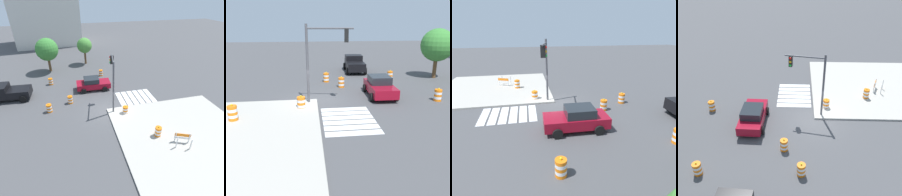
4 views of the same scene
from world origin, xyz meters
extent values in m
plane|color=#474749|center=(0.00, 0.00, 0.00)|extent=(120.00, 120.00, 0.00)
cube|color=#ADA89E|center=(6.00, -6.00, 0.07)|extent=(12.00, 12.00, 0.15)
cube|color=silver|center=(2.12, 1.80, 0.01)|extent=(0.60, 3.20, 0.02)
cube|color=silver|center=(2.88, 1.80, 0.01)|extent=(0.60, 3.20, 0.02)
cube|color=silver|center=(3.62, 1.80, 0.01)|extent=(0.60, 3.20, 0.02)
cube|color=silver|center=(4.38, 1.80, 0.01)|extent=(0.60, 3.20, 0.02)
cube|color=silver|center=(5.12, 1.80, 0.01)|extent=(0.60, 3.20, 0.02)
cube|color=silver|center=(5.88, 1.80, 0.01)|extent=(0.60, 3.20, 0.02)
cube|color=maroon|center=(-0.63, 5.12, 0.68)|extent=(4.35, 1.97, 0.70)
cube|color=#1E2328|center=(-0.88, 5.12, 1.33)|extent=(1.95, 1.66, 0.60)
cylinder|color=black|center=(0.75, 6.03, 0.33)|extent=(0.67, 0.26, 0.66)
cylinder|color=black|center=(0.69, 4.13, 0.33)|extent=(0.67, 0.26, 0.66)
cylinder|color=black|center=(-1.95, 6.11, 0.33)|extent=(0.67, 0.26, 0.66)
cylinder|color=black|center=(-2.01, 4.21, 0.33)|extent=(0.67, 0.26, 0.66)
cube|color=black|center=(-9.49, 4.89, 0.87)|extent=(2.61, 2.14, 0.90)
cube|color=black|center=(-11.59, 5.01, 1.17)|extent=(2.01, 2.11, 1.50)
cylinder|color=black|center=(-9.05, 3.84, 0.42)|extent=(0.86, 0.35, 0.84)
cylinder|color=black|center=(-8.93, 5.88, 0.42)|extent=(0.86, 0.35, 0.84)
cylinder|color=orange|center=(1.76, -1.12, 0.09)|extent=(0.56, 0.56, 0.18)
cylinder|color=white|center=(1.76, -1.12, 0.27)|extent=(0.56, 0.56, 0.18)
cylinder|color=orange|center=(1.76, -1.12, 0.45)|extent=(0.56, 0.56, 0.18)
cylinder|color=white|center=(1.76, -1.12, 0.63)|extent=(0.56, 0.56, 0.18)
cylinder|color=orange|center=(1.76, -1.12, 0.81)|extent=(0.56, 0.56, 0.18)
sphere|color=yellow|center=(1.76, -1.12, 0.96)|extent=(0.12, 0.12, 0.12)
cylinder|color=orange|center=(-3.75, 2.41, 0.09)|extent=(0.56, 0.56, 0.18)
cylinder|color=white|center=(-3.75, 2.41, 0.27)|extent=(0.56, 0.56, 0.18)
cylinder|color=orange|center=(-3.75, 2.41, 0.45)|extent=(0.56, 0.56, 0.18)
cylinder|color=white|center=(-3.75, 2.41, 0.63)|extent=(0.56, 0.56, 0.18)
cylinder|color=orange|center=(-3.75, 2.41, 0.81)|extent=(0.56, 0.56, 0.18)
sphere|color=yellow|center=(-3.75, 2.41, 0.96)|extent=(0.12, 0.12, 0.12)
cylinder|color=orange|center=(1.12, 9.15, 0.09)|extent=(0.56, 0.56, 0.18)
cylinder|color=white|center=(1.12, 9.15, 0.27)|extent=(0.56, 0.56, 0.18)
cylinder|color=orange|center=(1.12, 9.15, 0.45)|extent=(0.56, 0.56, 0.18)
cylinder|color=white|center=(1.12, 9.15, 0.63)|extent=(0.56, 0.56, 0.18)
cylinder|color=orange|center=(1.12, 9.15, 0.81)|extent=(0.56, 0.56, 0.18)
sphere|color=yellow|center=(1.12, 9.15, 0.96)|extent=(0.12, 0.12, 0.12)
cylinder|color=orange|center=(-6.15, 7.87, 0.09)|extent=(0.56, 0.56, 0.18)
cylinder|color=white|center=(-6.15, 7.87, 0.27)|extent=(0.56, 0.56, 0.18)
cylinder|color=orange|center=(-6.15, 7.87, 0.45)|extent=(0.56, 0.56, 0.18)
cylinder|color=white|center=(-6.15, 7.87, 0.63)|extent=(0.56, 0.56, 0.18)
cylinder|color=orange|center=(-6.15, 7.87, 0.81)|extent=(0.56, 0.56, 0.18)
sphere|color=yellow|center=(-6.15, 7.87, 0.96)|extent=(0.12, 0.12, 0.12)
cylinder|color=orange|center=(-6.01, 1.18, 0.09)|extent=(0.56, 0.56, 0.18)
cylinder|color=white|center=(-6.01, 1.18, 0.27)|extent=(0.56, 0.56, 0.18)
cylinder|color=orange|center=(-6.01, 1.18, 0.45)|extent=(0.56, 0.56, 0.18)
cylinder|color=white|center=(-6.01, 1.18, 0.63)|extent=(0.56, 0.56, 0.18)
cylinder|color=orange|center=(-6.01, 1.18, 0.81)|extent=(0.56, 0.56, 0.18)
sphere|color=yellow|center=(-6.01, 1.18, 0.96)|extent=(0.12, 0.12, 0.12)
cylinder|color=orange|center=(3.50, -5.11, 0.24)|extent=(0.56, 0.56, 0.18)
cylinder|color=white|center=(3.50, -5.11, 0.42)|extent=(0.56, 0.56, 0.18)
cylinder|color=orange|center=(3.50, -5.11, 0.60)|extent=(0.56, 0.56, 0.18)
cylinder|color=white|center=(3.50, -5.11, 0.78)|extent=(0.56, 0.56, 0.18)
cylinder|color=orange|center=(3.50, -5.11, 0.96)|extent=(0.56, 0.56, 0.18)
sphere|color=yellow|center=(3.50, -5.11, 1.11)|extent=(0.12, 0.12, 0.12)
cube|color=silver|center=(4.59, -6.12, 0.65)|extent=(0.09, 0.09, 1.00)
cube|color=silver|center=(4.32, -6.76, 0.65)|extent=(0.09, 0.09, 1.00)
cube|color=silver|center=(5.61, -6.55, 0.65)|extent=(0.09, 0.09, 1.00)
cube|color=silver|center=(5.33, -7.19, 0.65)|extent=(0.09, 0.09, 1.00)
cube|color=orange|center=(5.11, -6.31, 0.90)|extent=(1.21, 0.54, 0.28)
cube|color=white|center=(5.11, -6.31, 0.60)|extent=(1.21, 0.54, 0.20)
cylinder|color=#4C4C51|center=(0.60, -0.60, 2.90)|extent=(0.18, 0.18, 5.50)
cylinder|color=#4C4C51|center=(0.90, 0.97, 5.35)|extent=(0.71, 3.17, 0.12)
cube|color=black|center=(1.10, 2.07, 4.90)|extent=(0.41, 0.34, 0.90)
sphere|color=red|center=(0.92, 2.11, 5.20)|extent=(0.20, 0.20, 0.20)
sphere|color=#F2A514|center=(0.92, 2.11, 4.90)|extent=(0.20, 0.20, 0.20)
sphere|color=green|center=(0.92, 2.11, 4.60)|extent=(0.20, 0.20, 0.20)
cylinder|color=brown|center=(-6.42, 12.87, 1.15)|extent=(0.40, 0.40, 2.30)
sphere|color=#387F33|center=(-6.42, 12.87, 3.49)|extent=(3.39, 3.39, 3.39)
cylinder|color=brown|center=(-0.51, 14.92, 1.16)|extent=(0.35, 0.35, 2.32)
sphere|color=#478C38|center=(-0.51, 14.92, 3.20)|extent=(2.51, 2.51, 2.51)
camera|label=1|loc=(-3.26, -15.53, 11.22)|focal=28.43mm
camera|label=2|loc=(17.32, -0.52, 5.71)|focal=38.09mm
camera|label=3|loc=(2.37, 16.05, 6.41)|focal=30.23mm
camera|label=4|loc=(-17.00, 1.53, 12.66)|focal=39.47mm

